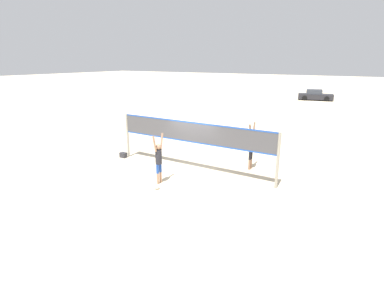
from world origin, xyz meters
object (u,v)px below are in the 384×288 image
Objects in this scene: player_spiker at (159,158)px; player_blocker at (251,145)px; volleyball_net at (192,136)px; volleyball at (157,187)px; parked_car_near at (315,95)px; gear_bag at (123,155)px.

player_blocker is (2.75, 3.71, 0.06)m from player_spiker.
volleyball_net reaches higher than player_blocker.
player_blocker is at bearing 33.64° from volleyball_net.
volleyball is (-0.08, -2.70, -1.59)m from volleyball_net.
gear_bag is at bearing -109.33° from parked_car_near.
player_blocker is 10.46× the size of volleyball.
volleyball_net is 3.13m from volleyball.
volleyball_net is at bearing -101.66° from parked_car_near.
player_spiker is at bearing 117.59° from volleyball.
gear_bag is (-4.23, -0.30, -1.56)m from volleyball_net.
volleyball is 0.60× the size of gear_bag.
player_spiker is at bearing -25.37° from gear_bag.
parked_car_near is at bearing 89.11° from volleyball.
volleyball_net reaches higher than gear_bag.
player_spiker is at bearing -36.56° from player_blocker.
gear_bag is 31.67m from parked_car_near.
parked_car_near is at bearing 81.51° from gear_bag.
volleyball_net is 2.23m from player_spiker.
player_blocker is 6.96m from gear_bag.
volleyball is at bearing -91.69° from volleyball_net.
player_blocker is at bearing 15.94° from gear_bag.
player_blocker is 29.50m from parked_car_near.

